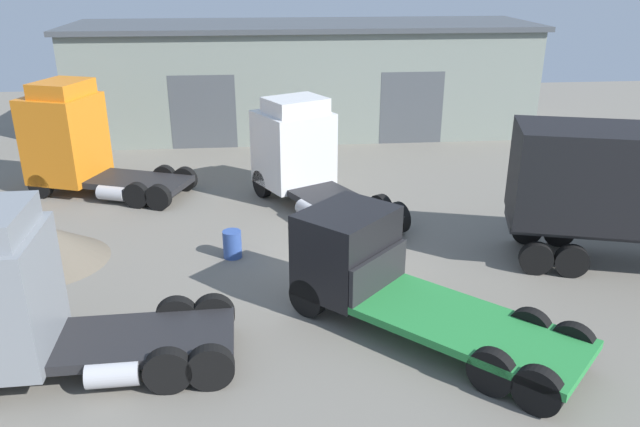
# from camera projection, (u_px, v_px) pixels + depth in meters

# --- Properties ---
(ground_plane) EXTENTS (60.00, 60.00, 0.00)m
(ground_plane) POSITION_uv_depth(u_px,v_px,m) (345.00, 272.00, 18.62)
(ground_plane) COLOR slate
(warehouse_building) EXTENTS (24.06, 6.87, 5.69)m
(warehouse_building) POSITION_uv_depth(u_px,v_px,m) (304.00, 78.00, 33.41)
(warehouse_building) COLOR gray
(warehouse_building) RESTS_ON ground_plane
(tractor_unit_grey) EXTENTS (6.42, 2.71, 3.97)m
(tractor_unit_grey) POSITION_uv_depth(u_px,v_px,m) (15.00, 300.00, 13.40)
(tractor_unit_grey) COLOR gray
(tractor_unit_grey) RESTS_ON ground_plane
(tractor_unit_white) EXTENTS (5.35, 7.17, 3.94)m
(tractor_unit_white) POSITION_uv_depth(u_px,v_px,m) (301.00, 155.00, 23.59)
(tractor_unit_white) COLOR silver
(tractor_unit_white) RESTS_ON ground_plane
(tractor_unit_orange) EXTENTS (6.67, 4.47, 4.42)m
(tractor_unit_orange) POSITION_uv_depth(u_px,v_px,m) (74.00, 141.00, 24.50)
(tractor_unit_orange) COLOR orange
(tractor_unit_orange) RESTS_ON ground_plane
(flatbed_truck_black) EXTENTS (6.86, 6.76, 2.73)m
(flatbed_truck_black) POSITION_uv_depth(u_px,v_px,m) (380.00, 272.00, 15.78)
(flatbed_truck_black) COLOR black
(flatbed_truck_black) RESTS_ON ground_plane
(gravel_pile) EXTENTS (3.93, 3.93, 1.23)m
(gravel_pile) POSITION_uv_depth(u_px,v_px,m) (42.00, 243.00, 19.09)
(gravel_pile) COLOR #665B4C
(gravel_pile) RESTS_ON ground_plane
(oil_drum) EXTENTS (0.58, 0.58, 0.88)m
(oil_drum) POSITION_uv_depth(u_px,v_px,m) (232.00, 244.00, 19.44)
(oil_drum) COLOR #33519E
(oil_drum) RESTS_ON ground_plane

